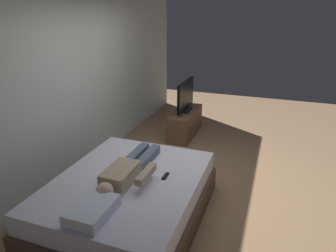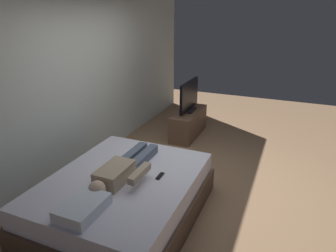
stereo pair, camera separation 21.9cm
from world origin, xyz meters
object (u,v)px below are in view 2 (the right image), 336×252
object	(u,v)px
bed	(124,198)
pillow	(83,208)
remote	(160,176)
tv_stand	(188,123)
tv	(189,97)
person	(122,170)

from	to	relation	value
bed	pillow	bearing A→B (deg)	180.00
bed	remote	distance (m)	0.52
tv_stand	tv	world-z (taller)	tv
tv	bed	bearing A→B (deg)	-177.15
tv_stand	tv	xyz separation A→B (m)	(0.00, 0.00, 0.53)
pillow	tv_stand	xyz separation A→B (m)	(3.37, 0.13, -0.35)
tv_stand	tv	distance (m)	0.53
bed	remote	size ratio (longest dim) A/B	13.62
bed	person	world-z (taller)	person
pillow	tv_stand	world-z (taller)	pillow
pillow	remote	world-z (taller)	pillow
bed	tv_stand	distance (m)	2.67
pillow	person	xyz separation A→B (m)	(0.73, 0.01, 0.02)
person	tv	distance (m)	2.65
bed	tv_stand	bearing A→B (deg)	2.85
tv_stand	pillow	bearing A→B (deg)	-177.74
tv	person	bearing A→B (deg)	-177.40
pillow	remote	distance (m)	0.97
person	bed	bearing A→B (deg)	-156.00
person	tv_stand	distance (m)	2.67
bed	tv	world-z (taller)	tv
tv_stand	tv	size ratio (longest dim) A/B	1.25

